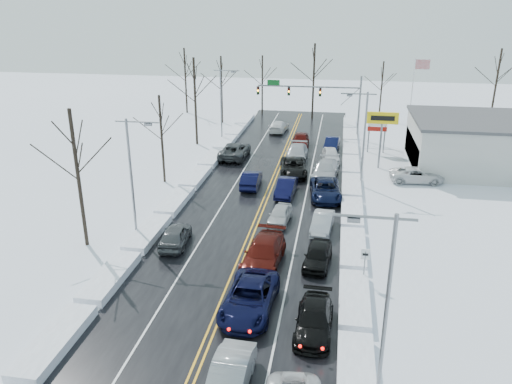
% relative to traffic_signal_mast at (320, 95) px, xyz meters
% --- Properties ---
extents(ground, '(160.00, 160.00, 0.00)m').
position_rel_traffic_signal_mast_xyz_m(ground, '(-3.45, -27.99, -5.48)').
color(ground, silver).
rests_on(ground, ground).
extents(road_surface, '(14.00, 84.00, 0.01)m').
position_rel_traffic_signal_mast_xyz_m(road_surface, '(-3.45, -25.99, -5.47)').
color(road_surface, black).
rests_on(road_surface, ground).
extents(snow_bank_left, '(1.76, 72.00, 0.58)m').
position_rel_traffic_signal_mast_xyz_m(snow_bank_left, '(-11.05, -25.99, -5.48)').
color(snow_bank_left, white).
rests_on(snow_bank_left, ground).
extents(snow_bank_right, '(1.76, 72.00, 0.58)m').
position_rel_traffic_signal_mast_xyz_m(snow_bank_right, '(4.15, -25.99, -5.48)').
color(snow_bank_right, white).
rests_on(snow_bank_right, ground).
extents(traffic_signal_mast, '(13.28, 0.39, 8.00)m').
position_rel_traffic_signal_mast_xyz_m(traffic_signal_mast, '(0.00, 0.00, 0.00)').
color(traffic_signal_mast, slate).
rests_on(traffic_signal_mast, ground).
extents(tires_plus_sign, '(3.20, 0.34, 6.00)m').
position_rel_traffic_signal_mast_xyz_m(tires_plus_sign, '(7.05, -12.00, -0.49)').
color(tires_plus_sign, slate).
rests_on(tires_plus_sign, ground).
extents(used_vehicles_sign, '(2.20, 0.22, 4.65)m').
position_rel_traffic_signal_mast_xyz_m(used_vehicles_sign, '(7.05, -5.99, -2.16)').
color(used_vehicles_sign, slate).
rests_on(used_vehicles_sign, ground).
extents(speed_limit_sign, '(0.55, 0.09, 2.35)m').
position_rel_traffic_signal_mast_xyz_m(speed_limit_sign, '(4.75, -35.99, -3.84)').
color(speed_limit_sign, slate).
rests_on(speed_limit_sign, ground).
extents(flagpole, '(1.87, 1.20, 10.00)m').
position_rel_traffic_signal_mast_xyz_m(flagpole, '(11.72, 2.01, 0.45)').
color(flagpole, silver).
rests_on(flagpole, ground).
extents(dealership_building, '(20.40, 12.40, 5.30)m').
position_rel_traffic_signal_mast_xyz_m(dealership_building, '(20.53, -9.99, -2.82)').
color(dealership_building, '#BABAB5').
rests_on(dealership_building, ground).
extents(streetlight_se, '(3.20, 0.25, 9.00)m').
position_rel_traffic_signal_mast_xyz_m(streetlight_se, '(4.85, -45.99, -0.17)').
color(streetlight_se, slate).
rests_on(streetlight_se, ground).
extents(streetlight_ne, '(3.20, 0.25, 9.00)m').
position_rel_traffic_signal_mast_xyz_m(streetlight_ne, '(4.85, -17.99, -0.17)').
color(streetlight_ne, slate).
rests_on(streetlight_ne, ground).
extents(streetlight_sw, '(3.20, 0.25, 9.00)m').
position_rel_traffic_signal_mast_xyz_m(streetlight_sw, '(-11.74, -31.99, -0.17)').
color(streetlight_sw, slate).
rests_on(streetlight_sw, ground).
extents(streetlight_nw, '(3.20, 0.25, 9.00)m').
position_rel_traffic_signal_mast_xyz_m(streetlight_nw, '(-11.74, -3.99, -0.17)').
color(streetlight_nw, slate).
rests_on(streetlight_nw, ground).
extents(tree_left_b, '(4.00, 4.00, 10.00)m').
position_rel_traffic_signal_mast_xyz_m(tree_left_b, '(-14.95, -33.99, 1.51)').
color(tree_left_b, '#2D231C').
rests_on(tree_left_b, ground).
extents(tree_left_c, '(3.40, 3.40, 8.50)m').
position_rel_traffic_signal_mast_xyz_m(tree_left_c, '(-13.95, -19.99, 0.46)').
color(tree_left_c, '#2D231C').
rests_on(tree_left_c, ground).
extents(tree_left_d, '(4.20, 4.20, 10.50)m').
position_rel_traffic_signal_mast_xyz_m(tree_left_d, '(-14.65, -5.99, 1.86)').
color(tree_left_d, '#2D231C').
rests_on(tree_left_d, ground).
extents(tree_left_e, '(3.80, 3.80, 9.50)m').
position_rel_traffic_signal_mast_xyz_m(tree_left_e, '(-14.25, 6.01, 1.16)').
color(tree_left_e, '#2D231C').
rests_on(tree_left_e, ground).
extents(tree_far_a, '(4.00, 4.00, 10.00)m').
position_rel_traffic_signal_mast_xyz_m(tree_far_a, '(-21.45, 12.01, 1.51)').
color(tree_far_a, '#2D231C').
rests_on(tree_far_a, ground).
extents(tree_far_b, '(3.60, 3.60, 9.00)m').
position_rel_traffic_signal_mast_xyz_m(tree_far_b, '(-9.45, 13.01, 0.81)').
color(tree_far_b, '#2D231C').
rests_on(tree_far_b, ground).
extents(tree_far_c, '(4.40, 4.40, 11.00)m').
position_rel_traffic_signal_mast_xyz_m(tree_far_c, '(-1.45, 11.01, 2.21)').
color(tree_far_c, '#2D231C').
rests_on(tree_far_c, ground).
extents(tree_far_d, '(3.40, 3.40, 8.50)m').
position_rel_traffic_signal_mast_xyz_m(tree_far_d, '(8.55, 12.51, 0.46)').
color(tree_far_d, '#2D231C').
rests_on(tree_far_d, ground).
extents(tree_far_e, '(4.20, 4.20, 10.50)m').
position_rel_traffic_signal_mast_xyz_m(tree_far_e, '(24.55, 13.01, 1.86)').
color(tree_far_e, '#2D231C').
rests_on(tree_far_e, ground).
extents(queued_car_2, '(2.95, 6.04, 1.65)m').
position_rel_traffic_signal_mast_xyz_m(queued_car_2, '(-1.77, -40.15, -5.48)').
color(queued_car_2, black).
rests_on(queued_car_2, ground).
extents(queued_car_3, '(2.74, 6.01, 1.70)m').
position_rel_traffic_signal_mast_xyz_m(queued_car_3, '(-1.80, -34.78, -5.48)').
color(queued_car_3, '#450E09').
rests_on(queued_car_3, ground).
extents(queued_car_4, '(1.91, 4.01, 1.32)m').
position_rel_traffic_signal_mast_xyz_m(queued_car_4, '(-1.57, -27.70, -5.48)').
color(queued_car_4, silver).
rests_on(queued_car_4, ground).
extents(queued_car_5, '(1.81, 4.56, 1.48)m').
position_rel_traffic_signal_mast_xyz_m(queued_car_5, '(-1.75, -21.60, -5.48)').
color(queued_car_5, black).
rests_on(queued_car_5, ground).
extents(queued_car_6, '(3.35, 6.05, 1.60)m').
position_rel_traffic_signal_mast_xyz_m(queued_car_6, '(-1.67, -15.66, -5.48)').
color(queued_car_6, black).
rests_on(queued_car_6, ground).
extents(queued_car_7, '(2.33, 5.68, 1.64)m').
position_rel_traffic_signal_mast_xyz_m(queued_car_7, '(-1.79, -10.76, -5.48)').
color(queued_car_7, '#AFB2B8').
rests_on(queued_car_7, ground).
extents(queued_car_8, '(2.15, 5.00, 1.68)m').
position_rel_traffic_signal_mast_xyz_m(queued_car_8, '(-1.83, -5.04, -5.48)').
color(queued_car_8, '#440B09').
rests_on(queued_car_8, ground).
extents(queued_car_11, '(2.06, 4.84, 1.39)m').
position_rel_traffic_signal_mast_xyz_m(queued_car_11, '(1.98, -41.45, -5.48)').
color(queued_car_11, black).
rests_on(queued_car_11, ground).
extents(queued_car_12, '(2.05, 4.31, 1.42)m').
position_rel_traffic_signal_mast_xyz_m(queued_car_12, '(1.78, -34.20, -5.48)').
color(queued_car_12, black).
rests_on(queued_car_12, ground).
extents(queued_car_13, '(1.81, 4.28, 1.37)m').
position_rel_traffic_signal_mast_xyz_m(queued_car_13, '(1.85, -28.76, -5.48)').
color(queued_car_13, '#A6A8AE').
rests_on(queued_car_13, ground).
extents(queued_car_14, '(3.19, 5.95, 1.59)m').
position_rel_traffic_signal_mast_xyz_m(queued_car_14, '(1.81, -21.69, -5.48)').
color(queued_car_14, black).
rests_on(queued_car_14, ground).
extents(queued_car_15, '(2.82, 5.91, 1.66)m').
position_rel_traffic_signal_mast_xyz_m(queued_car_15, '(1.61, -16.22, -5.48)').
color(queued_car_15, '#B0B3B8').
rests_on(queued_car_15, ground).
extents(queued_car_16, '(2.27, 4.51, 1.48)m').
position_rel_traffic_signal_mast_xyz_m(queued_car_16, '(1.97, -10.48, -5.48)').
color(queued_car_16, white).
rests_on(queued_car_16, ground).
extents(queued_car_17, '(1.91, 4.59, 1.48)m').
position_rel_traffic_signal_mast_xyz_m(queued_car_17, '(1.96, -5.88, -5.48)').
color(queued_car_17, black).
rests_on(queued_car_17, ground).
extents(oncoming_car_0, '(1.73, 4.63, 1.51)m').
position_rel_traffic_signal_mast_xyz_m(oncoming_car_0, '(-5.28, -19.98, -5.48)').
color(oncoming_car_0, black).
rests_on(oncoming_car_0, ground).
extents(oncoming_car_1, '(2.95, 6.19, 1.71)m').
position_rel_traffic_signal_mast_xyz_m(oncoming_car_1, '(-8.81, -10.87, -5.48)').
color(oncoming_car_1, '#3B3D40').
rests_on(oncoming_car_1, ground).
extents(oncoming_car_2, '(2.53, 5.25, 1.47)m').
position_rel_traffic_signal_mast_xyz_m(oncoming_car_2, '(-5.40, 2.04, -5.48)').
color(oncoming_car_2, silver).
rests_on(oncoming_car_2, ground).
extents(oncoming_car_3, '(2.17, 4.59, 1.52)m').
position_rel_traffic_signal_mast_xyz_m(oncoming_car_3, '(-8.56, -32.91, -5.48)').
color(oncoming_car_3, '#46484B').
rests_on(oncoming_car_3, ground).
extents(parked_car_0, '(5.36, 2.74, 1.45)m').
position_rel_traffic_signal_mast_xyz_m(parked_car_0, '(10.48, -15.96, -5.48)').
color(parked_car_0, silver).
rests_on(parked_car_0, ground).
extents(parked_car_1, '(2.57, 5.97, 1.71)m').
position_rel_traffic_signal_mast_xyz_m(parked_car_1, '(13.75, -12.92, -5.48)').
color(parked_car_1, '#393B3E').
rests_on(parked_car_1, ground).
extents(parked_car_2, '(2.12, 4.32, 1.42)m').
position_rel_traffic_signal_mast_xyz_m(parked_car_2, '(11.60, -6.30, -5.48)').
color(parked_car_2, black).
rests_on(parked_car_2, ground).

